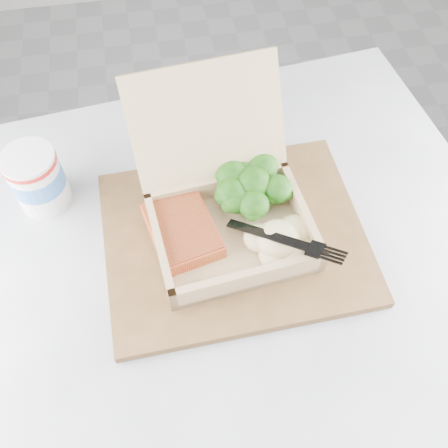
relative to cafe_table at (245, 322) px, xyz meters
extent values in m
cylinder|color=black|center=(0.00, 0.00, -0.52)|extent=(0.42, 0.42, 0.02)
cylinder|color=black|center=(0.00, 0.00, -0.19)|extent=(0.08, 0.08, 0.69)
cube|color=silver|center=(0.00, 0.00, 0.17)|extent=(0.85, 0.85, 0.03)
cube|color=brown|center=(-0.01, 0.05, 0.19)|extent=(0.37, 0.30, 0.02)
cube|color=tan|center=(-0.02, 0.04, 0.20)|extent=(0.22, 0.18, 0.01)
cube|color=tan|center=(-0.12, 0.03, 0.22)|extent=(0.03, 0.16, 0.04)
cube|color=tan|center=(0.08, 0.05, 0.22)|extent=(0.03, 0.16, 0.04)
cube|color=tan|center=(-0.01, -0.03, 0.22)|extent=(0.21, 0.03, 0.04)
cube|color=tan|center=(-0.02, 0.12, 0.22)|extent=(0.21, 0.03, 0.04)
cube|color=tan|center=(-0.03, 0.16, 0.31)|extent=(0.22, 0.11, 0.14)
cube|color=#D84F2A|center=(-0.08, 0.06, 0.22)|extent=(0.11, 0.13, 0.02)
ellipsoid|color=beige|center=(0.04, 0.02, 0.23)|extent=(0.10, 0.09, 0.03)
cube|color=black|center=(-0.02, 0.06, 0.24)|extent=(0.10, 0.09, 0.04)
cube|color=black|center=(0.05, 0.00, 0.24)|extent=(0.05, 0.05, 0.02)
cylinder|color=silver|center=(-0.28, 0.17, 0.23)|extent=(0.08, 0.08, 0.10)
cylinder|color=#3C73C1|center=(-0.28, 0.17, 0.24)|extent=(0.08, 0.08, 0.03)
cylinder|color=red|center=(-0.28, 0.17, 0.27)|extent=(0.08, 0.08, 0.01)
cube|color=white|center=(0.00, 0.25, 0.19)|extent=(0.12, 0.17, 0.00)
camera|label=1|loc=(-0.09, -0.31, 0.79)|focal=40.00mm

